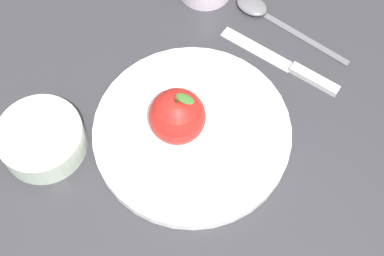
% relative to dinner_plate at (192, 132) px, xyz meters
% --- Properties ---
extents(ground_plane, '(2.40, 2.40, 0.00)m').
position_rel_dinner_plate_xyz_m(ground_plane, '(0.02, -0.00, -0.01)').
color(ground_plane, '#2D2D33').
extents(dinner_plate, '(0.26, 0.26, 0.02)m').
position_rel_dinner_plate_xyz_m(dinner_plate, '(0.00, 0.00, 0.00)').
color(dinner_plate, white).
rests_on(dinner_plate, ground_plane).
extents(apple, '(0.07, 0.07, 0.08)m').
position_rel_dinner_plate_xyz_m(apple, '(-0.02, -0.00, 0.04)').
color(apple, '#B21E19').
rests_on(apple, dinner_plate).
extents(side_bowl, '(0.11, 0.11, 0.04)m').
position_rel_dinner_plate_xyz_m(side_bowl, '(-0.19, -0.01, 0.01)').
color(side_bowl, '#B2C6B2').
rests_on(side_bowl, ground_plane).
extents(knife, '(0.16, 0.12, 0.01)m').
position_rel_dinner_plate_xyz_m(knife, '(0.14, 0.10, -0.01)').
color(knife, silver).
rests_on(knife, ground_plane).
extents(spoon, '(0.16, 0.13, 0.01)m').
position_rel_dinner_plate_xyz_m(spoon, '(0.11, 0.19, -0.00)').
color(spoon, '#59595E').
rests_on(spoon, ground_plane).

